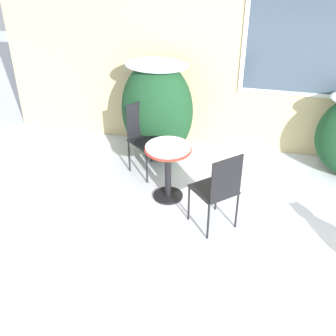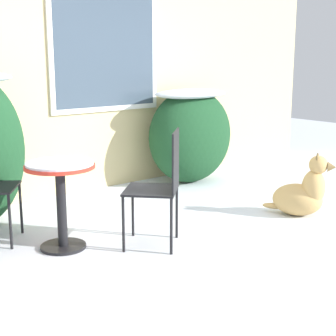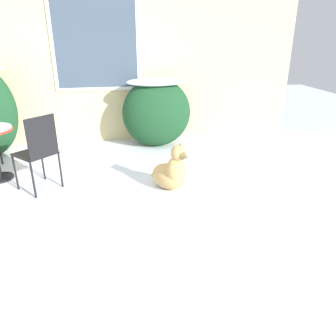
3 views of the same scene
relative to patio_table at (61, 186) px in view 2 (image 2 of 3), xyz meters
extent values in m
plane|color=silver|center=(1.12, -0.66, -0.55)|extent=(16.00, 16.00, 0.00)
cube|color=#D1BC84|center=(1.12, 1.54, 0.84)|extent=(8.00, 0.06, 2.78)
cube|color=white|center=(1.46, 1.50, 1.24)|extent=(1.50, 0.04, 1.68)
cube|color=#3D4C5B|center=(1.46, 1.48, 1.24)|extent=(1.38, 0.01, 1.56)
ellipsoid|color=#194223|center=(2.42, 1.05, 0.05)|extent=(1.21, 0.81, 1.20)
ellipsoid|color=silver|center=(2.42, 1.05, 0.59)|extent=(1.02, 0.68, 0.12)
cylinder|color=black|center=(0.00, 0.00, -0.53)|extent=(0.39, 0.39, 0.03)
cylinder|color=black|center=(0.00, 0.00, -0.19)|extent=(0.08, 0.08, 0.67)
cylinder|color=red|center=(0.00, 0.00, 0.17)|extent=(0.58, 0.58, 0.03)
cylinder|color=silver|center=(0.00, 0.00, 0.19)|extent=(0.56, 0.56, 0.02)
cylinder|color=black|center=(-0.35, 0.26, -0.31)|extent=(0.02, 0.02, 0.48)
cylinder|color=black|center=(-0.11, 0.58, -0.31)|extent=(0.02, 0.02, 0.48)
cube|color=black|center=(0.63, -0.42, -0.06)|extent=(0.62, 0.62, 0.02)
cube|color=black|center=(0.77, -0.57, 0.20)|extent=(0.31, 0.28, 0.50)
cylinder|color=black|center=(0.64, -0.14, -0.31)|extent=(0.02, 0.02, 0.48)
cylinder|color=black|center=(0.34, -0.41, -0.31)|extent=(0.02, 0.02, 0.48)
cylinder|color=black|center=(0.91, -0.43, -0.31)|extent=(0.02, 0.02, 0.48)
cylinder|color=black|center=(0.61, -0.70, -0.31)|extent=(0.02, 0.02, 0.48)
ellipsoid|color=tan|center=(2.30, -0.72, -0.38)|extent=(0.56, 0.61, 0.33)
ellipsoid|color=tan|center=(2.38, -0.84, -0.24)|extent=(0.35, 0.34, 0.36)
sphere|color=tan|center=(2.39, -0.87, -0.01)|extent=(0.19, 0.19, 0.19)
cone|color=brown|center=(2.46, -0.98, -0.02)|extent=(0.13, 0.12, 0.10)
ellipsoid|color=brown|center=(2.34, -0.89, 0.06)|extent=(0.05, 0.04, 0.08)
ellipsoid|color=brown|center=(2.43, -0.83, 0.06)|extent=(0.05, 0.04, 0.08)
ellipsoid|color=tan|center=(2.18, -0.52, -0.47)|extent=(0.18, 0.24, 0.06)
camera|label=1|loc=(0.97, -4.37, 2.67)|focal=45.00mm
camera|label=2|loc=(-1.97, -3.76, 1.07)|focal=55.00mm
camera|label=3|loc=(1.58, -4.59, 1.38)|focal=35.00mm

